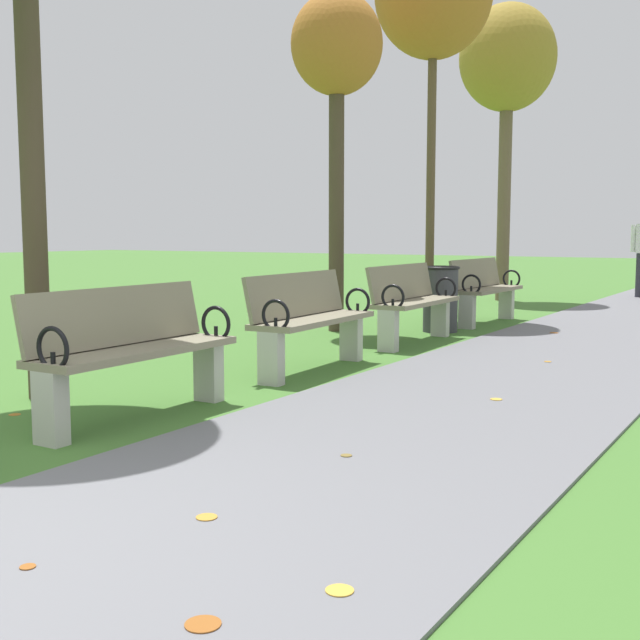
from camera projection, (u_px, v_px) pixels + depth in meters
park_bench_2 at (132, 349)px, 5.41m from camera, size 0.48×1.60×0.90m
park_bench_3 at (310, 319)px, 7.30m from camera, size 0.54×1.62×0.90m
park_bench_4 at (412, 301)px, 9.16m from camera, size 0.51×1.61×0.90m
park_bench_5 at (485, 289)px, 11.17m from camera, size 0.51×1.61×0.90m
tree_3 at (337, 55)px, 9.98m from camera, size 1.15×1.15×4.24m
tree_5 at (507, 63)px, 14.55m from camera, size 1.75×1.75×5.39m
trash_bin at (440, 299)px, 10.23m from camera, size 0.48×0.48×0.84m
scattered_leaves at (352, 393)px, 6.29m from camera, size 4.29×13.90×0.02m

